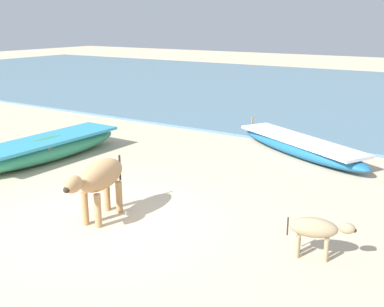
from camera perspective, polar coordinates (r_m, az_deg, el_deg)
name	(u,v)px	position (r m, az deg, el deg)	size (l,w,h in m)	color
ground	(107,222)	(8.14, -10.27, -8.17)	(80.00, 80.00, 0.00)	beige
sea_water	(357,94)	(22.71, 19.44, 6.84)	(60.00, 20.00, 0.08)	slate
fishing_boat_1	(48,148)	(11.90, -17.10, 0.66)	(1.19, 4.29, 0.74)	#338C66
fishing_boat_2	(300,146)	(12.05, 12.96, 0.87)	(4.30, 2.87, 0.63)	#1E669E
cow_adult_tan	(99,178)	(7.98, -11.22, -2.97)	(0.66, 1.59, 1.04)	tan
calf_near_dun	(316,229)	(6.92, 14.83, -8.91)	(0.93, 0.44, 0.61)	tan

